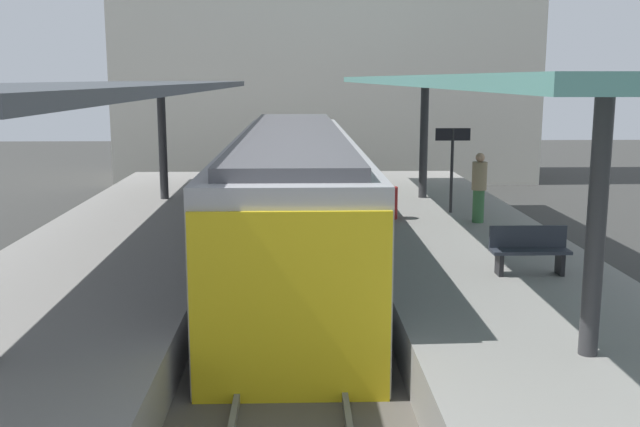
{
  "coord_description": "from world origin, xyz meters",
  "views": [
    {
      "loc": [
        0.1,
        -13.72,
        4.47
      ],
      "look_at": [
        0.55,
        0.87,
        1.79
      ],
      "focal_mm": 41.31,
      "sensor_mm": 36.0,
      "label": 1
    }
  ],
  "objects_px": {
    "commuter_train": "(293,196)",
    "platform_bench": "(529,249)",
    "platform_sign": "(452,151)",
    "litter_bin": "(389,203)",
    "passenger_near_bench": "(479,187)"
  },
  "relations": [
    {
      "from": "commuter_train",
      "to": "passenger_near_bench",
      "type": "distance_m",
      "value": 4.53
    },
    {
      "from": "commuter_train",
      "to": "litter_bin",
      "type": "height_order",
      "value": "commuter_train"
    },
    {
      "from": "commuter_train",
      "to": "litter_bin",
      "type": "relative_size",
      "value": 19.94
    },
    {
      "from": "platform_sign",
      "to": "litter_bin",
      "type": "bearing_deg",
      "value": -155.33
    },
    {
      "from": "commuter_train",
      "to": "platform_bench",
      "type": "xyz_separation_m",
      "value": [
        4.26,
        -4.44,
        -0.26
      ]
    },
    {
      "from": "commuter_train",
      "to": "platform_sign",
      "type": "distance_m",
      "value": 4.56
    },
    {
      "from": "commuter_train",
      "to": "platform_sign",
      "type": "bearing_deg",
      "value": 22.76
    },
    {
      "from": "litter_bin",
      "to": "platform_bench",
      "type": "bearing_deg",
      "value": -70.84
    },
    {
      "from": "platform_sign",
      "to": "passenger_near_bench",
      "type": "relative_size",
      "value": 1.3
    },
    {
      "from": "commuter_train",
      "to": "platform_bench",
      "type": "distance_m",
      "value": 6.16
    },
    {
      "from": "platform_sign",
      "to": "commuter_train",
      "type": "bearing_deg",
      "value": -157.24
    },
    {
      "from": "passenger_near_bench",
      "to": "litter_bin",
      "type": "bearing_deg",
      "value": 165.25
    },
    {
      "from": "platform_bench",
      "to": "passenger_near_bench",
      "type": "bearing_deg",
      "value": 86.94
    },
    {
      "from": "platform_sign",
      "to": "passenger_near_bench",
      "type": "height_order",
      "value": "platform_sign"
    },
    {
      "from": "platform_bench",
      "to": "litter_bin",
      "type": "bearing_deg",
      "value": 109.16
    }
  ]
}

